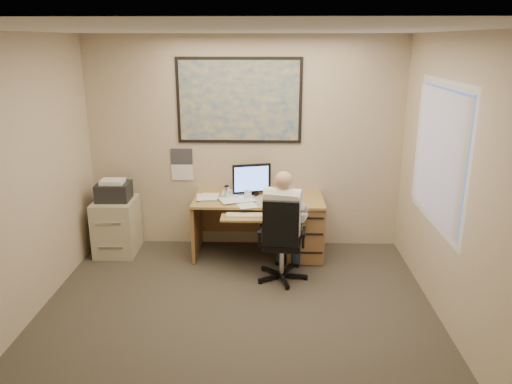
{
  "coord_description": "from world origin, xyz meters",
  "views": [
    {
      "loc": [
        0.32,
        -4.0,
        2.63
      ],
      "look_at": [
        0.17,
        1.3,
        1.0
      ],
      "focal_mm": 35.0,
      "sensor_mm": 36.0,
      "label": 1
    }
  ],
  "objects_px": {
    "office_chair": "(282,257)",
    "person": "(282,226)",
    "desk": "(284,221)",
    "filing_cabinet": "(116,221)"
  },
  "relations": [
    {
      "from": "office_chair",
      "to": "person",
      "type": "xyz_separation_m",
      "value": [
        -0.01,
        0.08,
        0.34
      ]
    },
    {
      "from": "desk",
      "to": "office_chair",
      "type": "height_order",
      "value": "desk"
    },
    {
      "from": "desk",
      "to": "filing_cabinet",
      "type": "distance_m",
      "value": 2.13
    },
    {
      "from": "office_chair",
      "to": "desk",
      "type": "bearing_deg",
      "value": 93.25
    },
    {
      "from": "filing_cabinet",
      "to": "person",
      "type": "height_order",
      "value": "person"
    },
    {
      "from": "desk",
      "to": "office_chair",
      "type": "distance_m",
      "value": 0.76
    },
    {
      "from": "person",
      "to": "desk",
      "type": "bearing_deg",
      "value": 99.9
    },
    {
      "from": "filing_cabinet",
      "to": "desk",
      "type": "bearing_deg",
      "value": -1.43
    },
    {
      "from": "desk",
      "to": "filing_cabinet",
      "type": "xyz_separation_m",
      "value": [
        -2.13,
        0.01,
        -0.03
      ]
    },
    {
      "from": "filing_cabinet",
      "to": "office_chair",
      "type": "relative_size",
      "value": 0.97
    }
  ]
}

